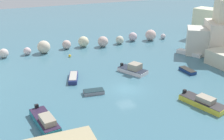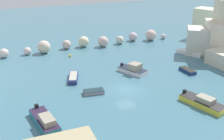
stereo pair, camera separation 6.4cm
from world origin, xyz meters
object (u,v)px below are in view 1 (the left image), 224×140
(moored_boat_1, at_px, (133,69))
(moored_boat_6, at_px, (188,71))
(moored_boat_4, at_px, (73,78))
(moored_boat_5, at_px, (190,53))
(moored_boat_3, at_px, (94,92))
(channel_buoy, at_px, (70,56))
(moored_boat_2, at_px, (45,121))
(moored_boat_0, at_px, (203,102))

(moored_boat_1, bearing_deg, moored_boat_6, 42.16)
(moored_boat_4, bearing_deg, moored_boat_5, -64.37)
(moored_boat_3, relative_size, moored_boat_6, 0.94)
(channel_buoy, xyz_separation_m, moored_boat_3, (-0.92, -16.66, 0.02))
(channel_buoy, xyz_separation_m, moored_boat_4, (-2.26, -10.82, 0.10))
(channel_buoy, relative_size, moored_boat_2, 0.08)
(channel_buoy, bearing_deg, moored_boat_5, -19.50)
(moored_boat_3, relative_size, moored_boat_5, 0.58)
(moored_boat_2, distance_m, moored_boat_6, 25.79)
(moored_boat_1, xyz_separation_m, moored_boat_2, (-16.34, -10.13, -0.07))
(channel_buoy, bearing_deg, moored_boat_1, -57.26)
(moored_boat_0, height_order, moored_boat_3, moored_boat_0)
(moored_boat_4, bearing_deg, moored_boat_0, -119.29)
(moored_boat_3, bearing_deg, moored_boat_2, 42.27)
(moored_boat_0, bearing_deg, moored_boat_4, -154.94)
(moored_boat_1, distance_m, moored_boat_4, 10.00)
(moored_boat_4, height_order, moored_boat_6, moored_boat_4)
(channel_buoy, distance_m, moored_boat_6, 22.19)
(moored_boat_6, bearing_deg, moored_boat_0, -29.67)
(channel_buoy, relative_size, moored_boat_1, 0.09)
(moored_boat_4, distance_m, moored_boat_6, 18.96)
(moored_boat_1, xyz_separation_m, moored_boat_5, (14.48, 4.09, -0.26))
(moored_boat_3, bearing_deg, moored_boat_6, -167.66)
(moored_boat_0, height_order, moored_boat_4, moored_boat_0)
(moored_boat_5, relative_size, moored_boat_6, 1.64)
(moored_boat_1, distance_m, moored_boat_5, 15.05)
(moored_boat_1, xyz_separation_m, moored_boat_4, (-9.93, 1.12, -0.27))
(moored_boat_5, bearing_deg, moored_boat_1, 80.20)
(moored_boat_0, height_order, moored_boat_6, moored_boat_0)
(channel_buoy, distance_m, moored_boat_4, 11.05)
(moored_boat_1, relative_size, moored_boat_6, 1.66)
(moored_boat_1, relative_size, moored_boat_4, 1.19)
(moored_boat_0, xyz_separation_m, moored_boat_2, (-19.57, 3.36, 0.03))
(channel_buoy, height_order, moored_boat_5, moored_boat_5)
(moored_boat_2, xyz_separation_m, moored_boat_5, (30.81, 14.22, -0.18))
(moored_boat_0, distance_m, moored_boat_3, 14.72)
(moored_boat_5, xyz_separation_m, moored_boat_6, (-5.96, -7.33, -0.08))
(moored_boat_4, xyz_separation_m, moored_boat_6, (18.45, -4.36, -0.07))
(moored_boat_4, bearing_deg, moored_boat_1, -77.73)
(channel_buoy, xyz_separation_m, moored_boat_1, (7.67, -11.93, 0.37))
(channel_buoy, distance_m, moored_boat_1, 14.19)
(moored_boat_2, bearing_deg, moored_boat_5, 106.01)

